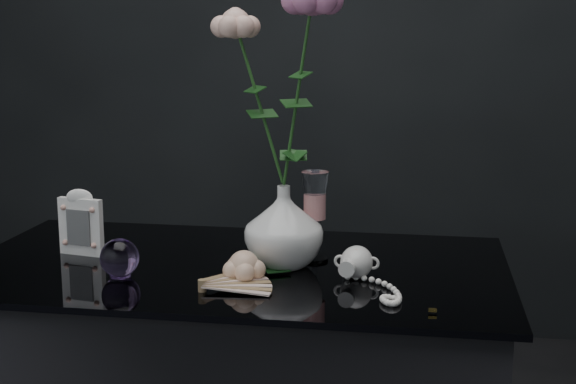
% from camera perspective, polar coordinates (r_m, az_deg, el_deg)
% --- Properties ---
extents(vase, '(0.16, 0.16, 0.16)m').
position_cam_1_polar(vase, '(1.53, -0.30, -2.46)').
color(vase, white).
rests_on(vase, table).
extents(wine_glass, '(0.06, 0.06, 0.18)m').
position_cam_1_polar(wine_glass, '(1.56, 1.91, -1.75)').
color(wine_glass, white).
rests_on(wine_glass, table).
extents(picture_frame, '(0.11, 0.10, 0.14)m').
position_cam_1_polar(picture_frame, '(1.66, -14.52, -2.08)').
color(picture_frame, white).
rests_on(picture_frame, table).
extents(paperweight, '(0.07, 0.07, 0.07)m').
position_cam_1_polar(paperweight, '(1.50, -11.89, -4.60)').
color(paperweight, '#B788DD').
rests_on(paperweight, table).
extents(paper_fan, '(0.30, 0.27, 0.03)m').
position_cam_1_polar(paper_fan, '(1.40, -6.12, -6.55)').
color(paper_fan, '#FAE7C8').
rests_on(paper_fan, table).
extents(loose_rose, '(0.13, 0.17, 0.06)m').
position_cam_1_polar(loose_rose, '(1.45, -3.16, -5.30)').
color(loose_rose, beige).
rests_on(loose_rose, table).
extents(pearl_jar, '(0.22, 0.23, 0.06)m').
position_cam_1_polar(pearl_jar, '(1.48, 4.90, -4.89)').
color(pearl_jar, white).
rests_on(pearl_jar, table).
extents(roses, '(0.23, 0.12, 0.44)m').
position_cam_1_polar(roses, '(1.48, -0.53, 8.20)').
color(roses, '#FFBCA6').
rests_on(roses, vase).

